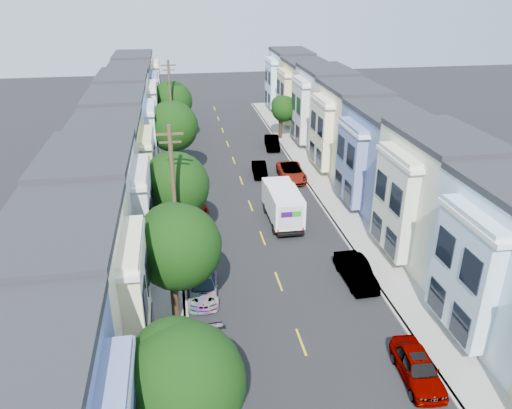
{
  "coord_description": "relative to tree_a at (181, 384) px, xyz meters",
  "views": [
    {
      "loc": [
        -5.87,
        -26.76,
        17.87
      ],
      "look_at": [
        -0.27,
        7.41,
        2.2
      ],
      "focal_mm": 35.0,
      "sensor_mm": 36.0,
      "label": 1
    }
  ],
  "objects": [
    {
      "name": "parked_right_a",
      "position": [
        11.2,
        3.57,
        -4.13
      ],
      "size": [
        1.98,
        4.5,
        1.42
      ],
      "primitive_type": "imported",
      "rotation": [
        0.0,
        0.0,
        -0.07
      ],
      "color": "#464848",
      "rests_on": "ground"
    },
    {
      "name": "tree_a",
      "position": [
        0.0,
        0.0,
        0.0
      ],
      "size": [
        4.43,
        4.43,
        7.08
      ],
      "color": "black",
      "rests_on": "ground"
    },
    {
      "name": "tree_far_r",
      "position": [
        13.2,
        44.1,
        -1.14
      ],
      "size": [
        3.1,
        3.1,
        5.29
      ],
      "color": "black",
      "rests_on": "ground"
    },
    {
      "name": "tree_e",
      "position": [
        0.0,
        44.17,
        0.21
      ],
      "size": [
        4.7,
        4.7,
        7.42
      ],
      "color": "black",
      "rests_on": "ground"
    },
    {
      "name": "road_slab",
      "position": [
        6.3,
        28.1,
        -4.83
      ],
      "size": [
        12.0,
        70.0,
        0.02
      ],
      "primitive_type": "cube",
      "color": "black",
      "rests_on": "ground"
    },
    {
      "name": "ground",
      "position": [
        6.3,
        13.1,
        -4.84
      ],
      "size": [
        160.0,
        160.0,
        0.0
      ],
      "primitive_type": "plane",
      "color": "black",
      "rests_on": "ground"
    },
    {
      "name": "parked_right_b",
      "position": [
        11.2,
        12.34,
        -4.11
      ],
      "size": [
        1.69,
        4.45,
        1.47
      ],
      "primitive_type": "imported",
      "rotation": [
        0.0,
        0.0,
        0.03
      ],
      "color": "white",
      "rests_on": "ground"
    },
    {
      "name": "sidewalk_left",
      "position": [
        -1.05,
        28.1,
        -4.77
      ],
      "size": [
        2.6,
        70.0,
        0.15
      ],
      "primitive_type": "cube",
      "color": "gray",
      "rests_on": "ground"
    },
    {
      "name": "sidewalk_right",
      "position": [
        13.65,
        28.1,
        -4.77
      ],
      "size": [
        2.6,
        70.0,
        0.15
      ],
      "primitive_type": "cube",
      "color": "gray",
      "rests_on": "ground"
    },
    {
      "name": "parked_left_d",
      "position": [
        1.4,
        24.73,
        -4.21
      ],
      "size": [
        2.46,
        4.67,
        1.25
      ],
      "primitive_type": "imported",
      "rotation": [
        0.0,
        0.0,
        0.09
      ],
      "color": "#46070F",
      "rests_on": "ground"
    },
    {
      "name": "utility_pole_far",
      "position": [
        0.0,
        41.1,
        0.31
      ],
      "size": [
        1.6,
        0.26,
        10.0
      ],
      "color": "#42301E",
      "rests_on": "ground"
    },
    {
      "name": "tree_d",
      "position": [
        0.0,
        32.05,
        0.56
      ],
      "size": [
        4.7,
        4.7,
        7.78
      ],
      "color": "black",
      "rests_on": "ground"
    },
    {
      "name": "townhouse_row_left",
      "position": [
        -4.85,
        28.1,
        -4.84
      ],
      "size": [
        5.0,
        70.0,
        8.5
      ],
      "primitive_type": "cube",
      "color": "#6879AB",
      "rests_on": "ground"
    },
    {
      "name": "parked_left_c",
      "position": [
        1.4,
        12.4,
        -4.19
      ],
      "size": [
        2.08,
        4.42,
        1.3
      ],
      "primitive_type": "imported",
      "rotation": [
        0.0,
        0.0,
        -0.06
      ],
      "color": "#B1B6BD",
      "rests_on": "ground"
    },
    {
      "name": "curb_left",
      "position": [
        0.25,
        28.1,
        -4.77
      ],
      "size": [
        0.3,
        70.0,
        0.15
      ],
      "primitive_type": "cube",
      "color": "gray",
      "rests_on": "ground"
    },
    {
      "name": "fedex_truck",
      "position": [
        8.36,
        21.65,
        -3.22
      ],
      "size": [
        2.33,
        6.05,
        2.9
      ],
      "rotation": [
        0.0,
        0.0,
        -0.0
      ],
      "color": "white",
      "rests_on": "ground"
    },
    {
      "name": "curb_right",
      "position": [
        12.35,
        28.1,
        -4.77
      ],
      "size": [
        0.3,
        70.0,
        0.15
      ],
      "primitive_type": "cube",
      "color": "gray",
      "rests_on": "ground"
    },
    {
      "name": "townhouse_row_right",
      "position": [
        17.45,
        28.1,
        -4.84
      ],
      "size": [
        5.0,
        70.0,
        8.5
      ],
      "primitive_type": "cube",
      "color": "#6879AB",
      "rests_on": "ground"
    },
    {
      "name": "centerline",
      "position": [
        6.3,
        28.1,
        -4.84
      ],
      "size": [
        0.12,
        70.0,
        0.01
      ],
      "primitive_type": "cube",
      "color": "gold",
      "rests_on": "ground"
    },
    {
      "name": "tree_b",
      "position": [
        0.0,
        10.05,
        -0.04
      ],
      "size": [
        4.7,
        4.7,
        7.17
      ],
      "color": "black",
      "rests_on": "ground"
    },
    {
      "name": "utility_pole_near",
      "position": [
        0.0,
        15.1,
        0.31
      ],
      "size": [
        1.6,
        0.26,
        10.0
      ],
      "color": "#42301E",
      "rests_on": "ground"
    },
    {
      "name": "parked_right_c",
      "position": [
        11.2,
        30.71,
        -4.12
      ],
      "size": [
        2.62,
        5.28,
        1.44
      ],
      "primitive_type": "imported",
      "rotation": [
        0.0,
        0.0,
        -0.05
      ],
      "color": "black",
      "rests_on": "ground"
    },
    {
      "name": "tree_c",
      "position": [
        0.0,
        18.64,
        0.04
      ],
      "size": [
        4.7,
        4.7,
        7.25
      ],
      "color": "black",
      "rests_on": "ground"
    },
    {
      "name": "lead_sedan",
      "position": [
        8.31,
        32.27,
        -4.21
      ],
      "size": [
        1.59,
        3.84,
        1.25
      ],
      "primitive_type": "imported",
      "rotation": [
        0.0,
        0.0,
        -0.07
      ],
      "color": "black",
      "rests_on": "ground"
    },
    {
      "name": "parked_right_d",
      "position": [
        11.2,
        40.63,
        -4.14
      ],
      "size": [
        1.89,
        4.35,
        1.41
      ],
      "primitive_type": "imported",
      "rotation": [
        0.0,
        0.0,
        -0.1
      ],
      "color": "black",
      "rests_on": "ground"
    },
    {
      "name": "parked_left_b",
      "position": [
        1.4,
        5.3,
        -4.13
      ],
      "size": [
        2.16,
        4.8,
        1.42
      ],
      "primitive_type": "imported",
      "rotation": [
        0.0,
        0.0,
        0.04
      ],
      "color": "#0E1437",
      "rests_on": "ground"
    }
  ]
}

